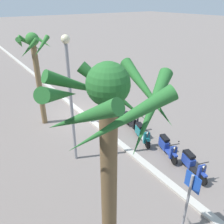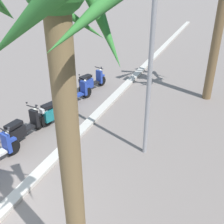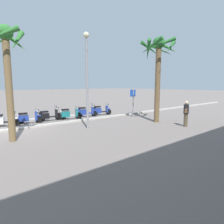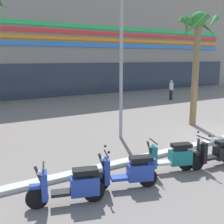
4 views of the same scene
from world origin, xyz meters
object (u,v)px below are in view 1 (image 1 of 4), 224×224
Objects in this scene: scooter_black_second_in_line at (130,120)px; street_lamp at (70,90)px; crossing_sign at (189,196)px; palm_tree_mid_walkway at (35,59)px; scooter_teal_mid_centre at (142,133)px; palm_tree_near_sign at (108,136)px; scooter_blue_mid_rear at (167,147)px; scooter_blue_mid_front at (114,111)px; scooter_blue_far_back at (192,164)px; scooter_white_tail_end at (101,103)px.

street_lamp reaches higher than scooter_black_second_in_line.
palm_tree_mid_walkway is (10.14, 1.46, 2.66)m from crossing_sign.
palm_tree_near_sign is (-4.62, 5.29, 4.23)m from scooter_teal_mid_centre.
scooter_blue_mid_rear reaches higher than scooter_blue_mid_front.
scooter_black_second_in_line is at bearing -42.53° from palm_tree_near_sign.
crossing_sign is at bearing 161.73° from scooter_blue_mid_front.
palm_tree_near_sign is at bearing 171.70° from palm_tree_mid_walkway.
street_lamp is at bearing 102.59° from scooter_black_second_in_line.
crossing_sign is (-8.18, 2.70, 1.06)m from scooter_blue_mid_front.
scooter_blue_far_back is at bearing -134.71° from street_lamp.
scooter_blue_mid_front is at bearing -0.97° from scooter_blue_mid_rear.
crossing_sign is 0.40× the size of street_lamp.
palm_tree_near_sign is at bearing 164.43° from street_lamp.
palm_tree_mid_walkway is (5.14, 3.87, 3.70)m from scooter_teal_mid_centre.
scooter_white_tail_end is at bearing -15.14° from crossing_sign.
scooter_blue_mid_front is (3.17, -0.29, -0.02)m from scooter_teal_mid_centre.
crossing_sign reaches higher than scooter_blue_far_back.
palm_tree_near_sign reaches higher than palm_tree_mid_walkway.
palm_tree_near_sign is (-2.91, 5.50, 4.23)m from scooter_blue_mid_rear.
scooter_blue_mid_rear is at bearing 179.72° from scooter_white_tail_end.
palm_tree_mid_walkway reaches higher than scooter_teal_mid_centre.
scooter_teal_mid_centre is at bearing -143.04° from palm_tree_mid_walkway.
scooter_blue_mid_rear is 7.53m from palm_tree_near_sign.
scooter_blue_mid_front is at bearing -5.23° from scooter_teal_mid_centre.
scooter_teal_mid_centre is at bearing -99.34° from street_lamp.
palm_tree_mid_walkway is 0.90× the size of palm_tree_near_sign.
street_lamp is at bearing 45.29° from scooter_blue_far_back.
scooter_teal_mid_centre is 3.18m from scooter_blue_mid_front.
crossing_sign is at bearing 123.19° from scooter_blue_far_back.
street_lamp reaches higher than palm_tree_mid_walkway.
scooter_blue_mid_rear reaches higher than scooter_teal_mid_centre.
scooter_teal_mid_centre is 0.96× the size of scooter_black_second_in_line.
palm_tree_mid_walkway is 0.93× the size of street_lamp.
scooter_black_second_in_line is 0.33× the size of palm_tree_mid_walkway.
scooter_white_tail_end is at bearing -0.28° from scooter_blue_mid_rear.
scooter_blue_far_back is 1.61m from scooter_blue_mid_rear.
scooter_white_tail_end is (8.11, -0.07, -0.00)m from scooter_blue_far_back.
scooter_black_second_in_line is 1.05× the size of scooter_blue_mid_front.
scooter_blue_mid_rear is 5.69m from street_lamp.
scooter_blue_far_back is at bearing 177.34° from scooter_black_second_in_line.
scooter_blue_mid_front is 5.92m from palm_tree_mid_walkway.
scooter_teal_mid_centre is at bearing 6.92° from scooter_blue_mid_rear.
scooter_blue_mid_front is 0.31× the size of palm_tree_mid_walkway.
scooter_blue_far_back is 3.33m from scooter_teal_mid_centre.
scooter_blue_mid_rear is 0.28× the size of palm_tree_near_sign.
scooter_blue_mid_rear is 0.29× the size of street_lamp.
palm_tree_mid_walkway reaches higher than crossing_sign.
scooter_blue_far_back is 6.49m from scooter_blue_mid_front.
scooter_blue_far_back is at bearing -177.16° from scooter_teal_mid_centre.
scooter_white_tail_end is at bearing -0.52° from scooter_blue_far_back.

